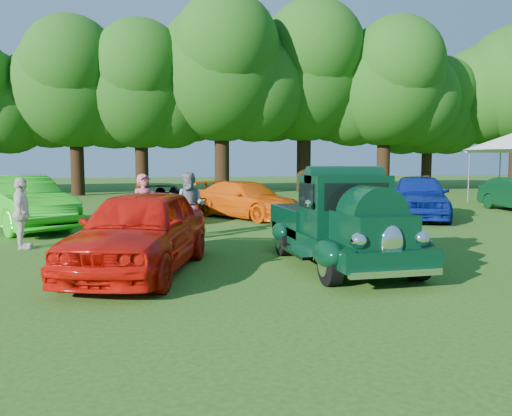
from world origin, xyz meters
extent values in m
plane|color=#284C11|center=(0.00, 0.00, 0.00)|extent=(120.00, 120.00, 0.00)
cylinder|color=black|center=(-0.28, -0.78, 0.37)|extent=(0.22, 0.74, 0.74)
cylinder|color=black|center=(1.38, -0.78, 0.37)|extent=(0.22, 0.74, 0.74)
cylinder|color=black|center=(-0.28, 2.07, 0.37)|extent=(0.22, 0.74, 0.74)
cylinder|color=black|center=(1.38, 2.07, 0.37)|extent=(0.22, 0.74, 0.74)
cube|color=black|center=(0.55, 0.72, 0.52)|extent=(1.72, 4.50, 0.34)
cube|color=black|center=(0.55, -0.63, 0.92)|extent=(1.10, 1.45, 0.62)
cube|color=black|center=(0.55, 0.59, 1.26)|extent=(1.56, 1.15, 1.20)
cube|color=black|center=(0.55, 0.04, 1.47)|extent=(1.30, 0.06, 0.52)
cube|color=black|center=(0.55, 2.09, 0.80)|extent=(1.72, 2.05, 0.58)
cube|color=black|center=(0.55, 2.09, 1.08)|extent=(1.48, 1.80, 0.05)
ellipsoid|color=black|center=(-0.31, -0.78, 0.56)|extent=(0.50, 0.86, 0.50)
ellipsoid|color=black|center=(1.41, -0.78, 0.56)|extent=(0.50, 0.86, 0.50)
ellipsoid|color=black|center=(-0.34, 2.07, 0.55)|extent=(0.38, 0.72, 0.42)
ellipsoid|color=black|center=(1.44, 2.07, 0.55)|extent=(0.38, 0.72, 0.42)
ellipsoid|color=white|center=(0.55, -1.38, 0.80)|extent=(0.40, 0.12, 0.60)
sphere|color=white|center=(-0.01, -1.31, 0.86)|extent=(0.28, 0.28, 0.28)
sphere|color=white|center=(1.11, -1.31, 0.86)|extent=(0.28, 0.28, 0.28)
cube|color=white|center=(0.55, -1.53, 0.34)|extent=(1.62, 0.11, 0.11)
cube|color=white|center=(0.55, 3.12, 0.40)|extent=(1.62, 0.11, 0.11)
imported|color=red|center=(-3.44, 1.06, 0.81)|extent=(3.29, 5.10, 1.62)
imported|color=green|center=(-7.08, 7.99, 0.85)|extent=(4.24, 5.33, 1.70)
imported|color=black|center=(-2.70, 9.67, 0.64)|extent=(2.15, 4.59, 1.27)
imported|color=#E85708|center=(0.47, 9.64, 0.69)|extent=(4.12, 5.09, 1.38)
imported|color=navy|center=(6.65, 7.93, 0.84)|extent=(4.07, 5.31, 1.69)
imported|color=#CC545B|center=(-3.33, 4.14, 0.91)|extent=(0.77, 0.64, 1.82)
imported|color=gray|center=(-2.06, 5.35, 0.91)|extent=(1.10, 1.00, 1.83)
imported|color=silver|center=(-6.25, 4.34, 0.87)|extent=(0.55, 1.07, 1.75)
cylinder|color=slate|center=(13.19, 14.02, 1.30)|extent=(0.07, 0.07, 2.61)
cylinder|color=slate|center=(15.92, 15.10, 1.30)|extent=(0.07, 0.07, 2.61)
cylinder|color=black|center=(-7.24, 24.36, 2.05)|extent=(0.82, 0.82, 4.10)
sphere|color=#15480F|center=(-7.24, 24.36, 6.73)|extent=(7.50, 7.50, 7.50)
cylinder|color=black|center=(-3.30, 23.75, 2.03)|extent=(0.81, 0.81, 4.05)
sphere|color=#15480F|center=(-3.30, 23.75, 6.64)|extent=(7.41, 7.41, 7.41)
cylinder|color=black|center=(1.69, 22.89, 2.33)|extent=(0.93, 0.93, 4.65)
sphere|color=#15480F|center=(1.69, 22.89, 7.63)|extent=(8.51, 8.51, 8.51)
cylinder|color=black|center=(7.66, 24.35, 2.42)|extent=(0.97, 0.97, 4.83)
sphere|color=#15480F|center=(7.66, 24.35, 7.92)|extent=(8.84, 8.84, 8.84)
cylinder|color=black|center=(12.78, 22.61, 2.19)|extent=(0.88, 0.88, 4.38)
sphere|color=#15480F|center=(12.78, 22.61, 7.18)|extent=(8.01, 8.01, 8.01)
cylinder|color=black|center=(17.39, 24.72, 1.84)|extent=(0.74, 0.74, 3.68)
sphere|color=#15480F|center=(17.39, 24.72, 6.03)|extent=(6.72, 6.72, 6.72)
camera|label=1|loc=(-3.43, -8.69, 2.13)|focal=35.00mm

